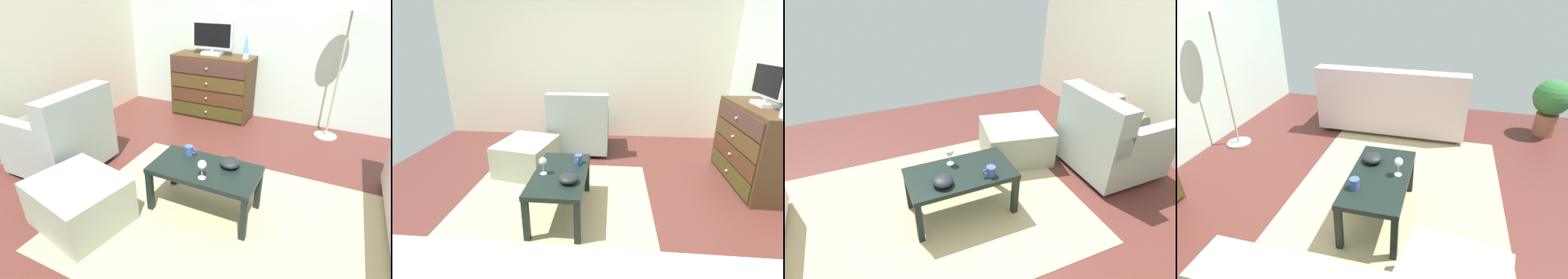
# 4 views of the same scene
# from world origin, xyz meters

# --- Properties ---
(ground_plane) EXTENTS (5.28, 4.92, 0.05)m
(ground_plane) POSITION_xyz_m (0.00, 0.00, -0.03)
(ground_plane) COLOR #512722
(wall_accent_rear) EXTENTS (5.28, 0.12, 2.72)m
(wall_accent_rear) POSITION_xyz_m (0.00, 2.22, 1.36)
(wall_accent_rear) COLOR #B6CBBE
(wall_accent_rear) RESTS_ON ground_plane
(area_rug) EXTENTS (2.60, 1.90, 0.01)m
(area_rug) POSITION_xyz_m (0.20, -0.20, 0.00)
(area_rug) COLOR tan
(area_rug) RESTS_ON ground_plane
(dresser) EXTENTS (1.14, 0.49, 0.89)m
(dresser) POSITION_xyz_m (-0.82, 1.91, 0.45)
(dresser) COLOR #432D19
(dresser) RESTS_ON ground_plane
(tv) EXTENTS (0.58, 0.18, 0.44)m
(tv) POSITION_xyz_m (-0.85, 1.93, 1.12)
(tv) COLOR silver
(tv) RESTS_ON dresser
(lava_lamp) EXTENTS (0.09, 0.09, 0.33)m
(lava_lamp) POSITION_xyz_m (-0.35, 1.87, 1.04)
(lava_lamp) COLOR #B7B7BC
(lava_lamp) RESTS_ON dresser
(coffee_table) EXTENTS (0.89, 0.47, 0.42)m
(coffee_table) POSITION_xyz_m (-0.05, -0.10, 0.36)
(coffee_table) COLOR black
(coffee_table) RESTS_ON ground_plane
(wine_glass) EXTENTS (0.07, 0.07, 0.16)m
(wine_glass) POSITION_xyz_m (-0.01, -0.25, 0.53)
(wine_glass) COLOR silver
(wine_glass) RESTS_ON coffee_table
(mug) EXTENTS (0.11, 0.08, 0.09)m
(mug) POSITION_xyz_m (-0.26, 0.04, 0.46)
(mug) COLOR #394C8D
(mug) RESTS_ON coffee_table
(bowl_decorative) EXTENTS (0.16, 0.16, 0.07)m
(bowl_decorative) POSITION_xyz_m (0.13, 0.00, 0.45)
(bowl_decorative) COLOR black
(bowl_decorative) RESTS_ON coffee_table
(armchair) EXTENTS (0.80, 0.82, 0.88)m
(armchair) POSITION_xyz_m (-1.64, -0.12, 0.36)
(armchair) COLOR #332319
(armchair) RESTS_ON ground_plane
(ottoman) EXTENTS (0.80, 0.73, 0.39)m
(ottoman) POSITION_xyz_m (-0.89, -0.68, 0.20)
(ottoman) COLOR gray
(ottoman) RESTS_ON ground_plane
(standing_lamp) EXTENTS (0.32, 0.32, 1.70)m
(standing_lamp) POSITION_xyz_m (0.79, 1.86, 1.46)
(standing_lamp) COLOR #A59E8C
(standing_lamp) RESTS_ON ground_plane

